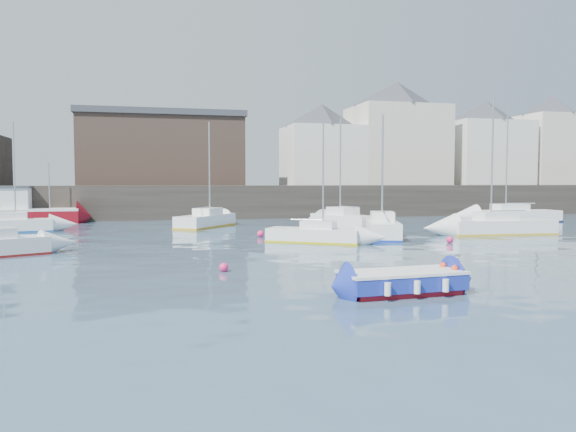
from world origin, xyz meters
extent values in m
plane|color=#2D4760|center=(0.00, 0.00, 0.00)|extent=(220.00, 220.00, 0.00)
cube|color=#28231E|center=(0.00, 35.00, 1.50)|extent=(90.00, 5.00, 3.00)
cube|color=#28231E|center=(0.00, 53.00, 1.40)|extent=(90.00, 32.00, 2.80)
cube|color=beige|center=(20.00, 42.00, 7.30)|extent=(10.00, 8.00, 9.00)
pyramid|color=#3A3D44|center=(20.00, 42.00, 13.20)|extent=(13.36, 13.36, 2.80)
cube|color=white|center=(31.00, 41.50, 6.55)|extent=(9.00, 7.00, 7.50)
pyramid|color=#3A3D44|center=(31.00, 41.50, 11.53)|extent=(11.88, 11.88, 2.45)
cube|color=beige|center=(40.00, 41.50, 7.05)|extent=(8.00, 7.00, 8.50)
pyramid|color=#3A3D44|center=(40.00, 41.50, 12.53)|extent=(11.14, 11.14, 2.45)
cube|color=white|center=(11.00, 41.50, 6.05)|extent=(8.00, 7.00, 6.50)
pyramid|color=#3A3D44|center=(11.00, 41.50, 10.53)|extent=(11.14, 11.14, 2.45)
cube|color=#3D2D26|center=(-6.00, 43.00, 6.30)|extent=(16.00, 10.00, 7.00)
cube|color=#3A3D44|center=(-6.00, 43.00, 10.10)|extent=(16.40, 10.40, 0.60)
cube|color=maroon|center=(0.07, -2.00, 0.08)|extent=(3.40, 1.58, 0.16)
cube|color=#1E30A6|center=(0.07, -2.00, 0.39)|extent=(3.70, 1.78, 0.45)
cube|color=white|center=(0.07, -2.00, 0.66)|extent=(3.77, 1.82, 0.08)
cube|color=white|center=(0.07, -2.00, 0.46)|extent=(2.95, 1.27, 0.41)
cube|color=tan|center=(0.07, -2.00, 0.57)|extent=(0.33, 1.09, 0.06)
cylinder|color=white|center=(-0.92, -1.19, 0.36)|extent=(0.19, 0.19, 0.36)
cylinder|color=white|center=(-0.80, -2.93, 0.36)|extent=(0.19, 0.19, 0.36)
cylinder|color=white|center=(0.01, -1.13, 0.36)|extent=(0.19, 0.19, 0.36)
cylinder|color=white|center=(0.13, -2.87, 0.36)|extent=(0.19, 0.19, 0.36)
cylinder|color=white|center=(0.93, -1.07, 0.36)|extent=(0.19, 0.19, 0.36)
cylinder|color=white|center=(1.05, -2.81, 0.36)|extent=(0.19, 0.19, 0.36)
cube|color=maroon|center=(-16.53, 31.50, 0.50)|extent=(7.38, 2.94, 1.01)
cube|color=white|center=(-16.53, 31.50, 1.10)|extent=(7.38, 2.94, 0.18)
cube|color=white|center=(-17.63, 31.47, 2.01)|extent=(2.06, 1.88, 1.65)
cube|color=#3A3D44|center=(-17.63, 31.47, 2.92)|extent=(2.25, 2.07, 0.18)
cylinder|color=silver|center=(-15.16, 31.54, 3.02)|extent=(0.09, 0.09, 3.66)
cube|color=white|center=(1.55, 12.34, 0.39)|extent=(5.23, 4.14, 0.77)
cube|color=#C8BE09|center=(1.55, 12.34, 0.05)|extent=(5.28, 4.18, 0.10)
cube|color=white|center=(1.77, 12.20, 0.99)|extent=(2.18, 2.01, 0.43)
cylinder|color=silver|center=(1.99, 12.06, 3.73)|extent=(0.09, 0.09, 5.92)
cube|color=white|center=(6.24, 13.80, 0.50)|extent=(3.48, 5.81, 1.00)
cube|color=#1635A4|center=(6.24, 13.80, 0.07)|extent=(3.52, 5.87, 0.13)
cube|color=white|center=(6.33, 14.06, 1.27)|extent=(1.89, 2.26, 0.55)
cylinder|color=silver|center=(6.42, 14.32, 4.18)|extent=(0.11, 0.11, 6.37)
cube|color=white|center=(14.46, 14.16, 0.46)|extent=(6.82, 2.56, 0.93)
cube|color=gold|center=(14.46, 14.16, 0.06)|extent=(6.88, 2.59, 0.12)
cube|color=white|center=(14.13, 14.18, 1.18)|extent=(2.44, 1.75, 0.51)
cylinder|color=silver|center=(13.79, 14.20, 4.78)|extent=(0.10, 0.10, 7.70)
cube|color=white|center=(-16.47, 23.13, 0.42)|extent=(5.87, 2.79, 0.85)
cube|color=#1A559D|center=(-16.47, 23.13, 0.06)|extent=(5.93, 2.82, 0.11)
cube|color=white|center=(-16.19, 23.18, 1.08)|extent=(2.19, 1.69, 0.47)
cylinder|color=silver|center=(-15.92, 23.23, 4.09)|extent=(0.09, 0.09, 6.48)
cube|color=white|center=(6.32, 20.66, 0.49)|extent=(3.72, 6.29, 0.98)
cube|color=maroon|center=(6.32, 20.66, 0.07)|extent=(3.76, 6.35, 0.13)
cube|color=white|center=(6.23, 20.95, 1.25)|extent=(2.03, 2.44, 0.54)
cylinder|color=silver|center=(6.13, 21.23, 4.42)|extent=(0.11, 0.11, 6.89)
cube|color=white|center=(22.38, 23.87, 0.48)|extent=(7.58, 2.81, 0.96)
cube|color=#0E163C|center=(22.38, 23.87, 0.06)|extent=(7.65, 2.84, 0.13)
cube|color=white|center=(22.01, 23.89, 1.22)|extent=(2.71, 1.94, 0.53)
cylinder|color=silver|center=(21.64, 23.91, 5.24)|extent=(0.11, 0.11, 8.57)
cube|color=white|center=(-3.22, 24.51, 0.45)|extent=(5.00, 6.01, 0.90)
cube|color=gold|center=(-3.22, 24.51, 0.06)|extent=(5.05, 6.07, 0.12)
cube|color=white|center=(-3.05, 24.75, 1.15)|extent=(2.38, 2.54, 0.50)
cylinder|color=silver|center=(-2.88, 25.00, 4.34)|extent=(0.10, 0.10, 6.89)
sphere|color=#FF256B|center=(-4.55, 3.43, 0.00)|extent=(0.35, 0.35, 0.35)
sphere|color=#FF256B|center=(8.70, 10.32, 0.00)|extent=(0.39, 0.39, 0.39)
sphere|color=#FF256B|center=(-0.73, 16.04, 0.00)|extent=(0.42, 0.42, 0.42)
camera|label=1|loc=(-7.12, -17.21, 3.32)|focal=35.00mm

